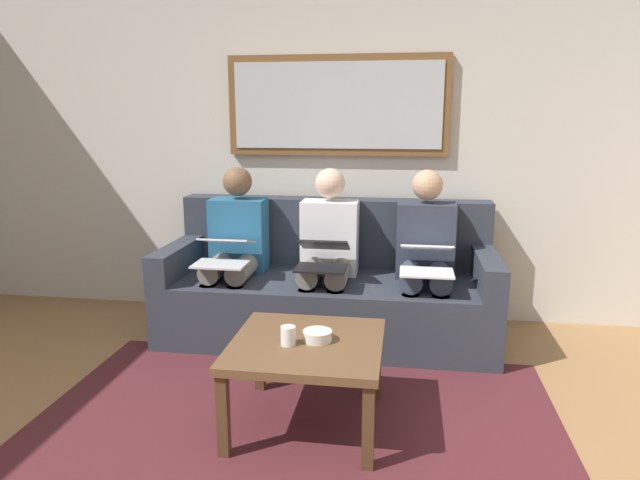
% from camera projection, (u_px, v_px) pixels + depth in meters
% --- Properties ---
extents(wall_rear, '(6.00, 0.12, 2.60)m').
position_uv_depth(wall_rear, '(338.00, 141.00, 4.16)').
color(wall_rear, beige).
rests_on(wall_rear, ground_plane).
extents(area_rug, '(2.60, 1.80, 0.01)m').
position_uv_depth(area_rug, '(294.00, 427.00, 2.75)').
color(area_rug, '#4C1E23').
rests_on(area_rug, ground_plane).
extents(couch, '(2.20, 0.90, 0.90)m').
position_uv_depth(couch, '(329.00, 289.00, 3.91)').
color(couch, '#2D333D').
rests_on(couch, ground_plane).
extents(framed_mirror, '(1.58, 0.05, 0.70)m').
position_uv_depth(framed_mirror, '(337.00, 106.00, 4.02)').
color(framed_mirror, brown).
extents(coffee_table, '(0.72, 0.72, 0.43)m').
position_uv_depth(coffee_table, '(307.00, 352.00, 2.71)').
color(coffee_table, brown).
rests_on(coffee_table, ground_plane).
extents(cup, '(0.07, 0.07, 0.09)m').
position_uv_depth(cup, '(288.00, 336.00, 2.65)').
color(cup, silver).
rests_on(cup, coffee_table).
extents(bowl, '(0.14, 0.14, 0.05)m').
position_uv_depth(bowl, '(317.00, 336.00, 2.70)').
color(bowl, beige).
rests_on(bowl, coffee_table).
extents(person_left, '(0.38, 0.58, 1.14)m').
position_uv_depth(person_left, '(425.00, 253.00, 3.69)').
color(person_left, '#2D3342').
rests_on(person_left, couch).
extents(laptop_white, '(0.32, 0.38, 0.16)m').
position_uv_depth(laptop_white, '(427.00, 258.00, 3.46)').
color(laptop_white, white).
extents(person_middle, '(0.38, 0.58, 1.14)m').
position_uv_depth(person_middle, '(328.00, 249.00, 3.78)').
color(person_middle, silver).
rests_on(person_middle, couch).
extents(laptop_black, '(0.31, 0.38, 0.17)m').
position_uv_depth(laptop_black, '(323.00, 255.00, 3.56)').
color(laptop_black, black).
extents(person_right, '(0.38, 0.58, 1.14)m').
position_uv_depth(person_right, '(235.00, 246.00, 3.88)').
color(person_right, '#235B84').
rests_on(person_right, couch).
extents(laptop_silver, '(0.33, 0.38, 0.16)m').
position_uv_depth(laptop_silver, '(224.00, 251.00, 3.64)').
color(laptop_silver, silver).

